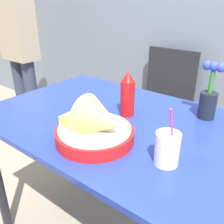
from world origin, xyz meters
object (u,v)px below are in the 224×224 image
(drink_cup, at_px, (167,150))
(food_basket, at_px, (97,128))
(flower_vase, at_px, (209,97))
(ketchup_bottle, at_px, (128,95))
(person_standing, at_px, (19,42))
(chair_far_window, at_px, (164,99))

(drink_cup, bearing_deg, food_basket, -171.64)
(flower_vase, bearing_deg, ketchup_bottle, -146.28)
(person_standing, bearing_deg, drink_cup, -18.71)
(person_standing, bearing_deg, chair_far_window, 22.19)
(flower_vase, distance_m, person_standing, 1.67)
(food_basket, relative_size, person_standing, 0.19)
(ketchup_bottle, relative_size, drink_cup, 0.97)
(food_basket, distance_m, flower_vase, 0.53)
(ketchup_bottle, distance_m, person_standing, 1.41)
(drink_cup, xyz_separation_m, person_standing, (-1.68, 0.57, 0.10))
(ketchup_bottle, bearing_deg, flower_vase, 33.72)
(ketchup_bottle, height_order, flower_vase, flower_vase)
(food_basket, bearing_deg, flower_vase, 61.76)
(chair_far_window, height_order, person_standing, person_standing)
(flower_vase, height_order, person_standing, person_standing)
(drink_cup, relative_size, person_standing, 0.13)
(flower_vase, bearing_deg, person_standing, 174.99)
(chair_far_window, bearing_deg, flower_vase, -50.67)
(food_basket, xyz_separation_m, ketchup_bottle, (-0.05, 0.26, 0.04))
(food_basket, height_order, flower_vase, flower_vase)
(chair_far_window, xyz_separation_m, flower_vase, (0.51, -0.62, 0.33))
(food_basket, xyz_separation_m, drink_cup, (0.27, 0.04, -0.01))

